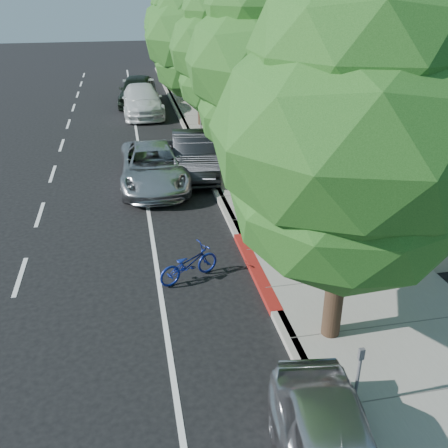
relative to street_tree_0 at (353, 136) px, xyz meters
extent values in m
plane|color=black|center=(-0.90, 2.00, -4.57)|extent=(120.00, 120.00, 0.00)
cube|color=gray|center=(1.40, 10.00, -4.49)|extent=(4.60, 56.00, 0.15)
cube|color=#9E998E|center=(-0.90, 10.00, -4.49)|extent=(0.30, 56.00, 0.15)
cube|color=maroon|center=(-0.90, 3.00, -4.49)|extent=(0.32, 4.00, 0.15)
cube|color=#C2B495|center=(8.70, 20.00, -1.07)|extent=(10.00, 36.00, 7.00)
cylinder|color=black|center=(0.00, 0.00, -3.25)|extent=(0.40, 0.40, 2.64)
ellipsoid|color=#1A4B16|center=(0.00, 0.00, -1.17)|extent=(4.45, 4.45, 3.56)
ellipsoid|color=#1A4B16|center=(0.00, 0.00, 0.11)|extent=(5.24, 5.24, 4.19)
ellipsoid|color=#1A4B16|center=(0.00, 0.00, 1.47)|extent=(3.93, 3.93, 3.14)
cylinder|color=black|center=(0.00, 6.00, -3.14)|extent=(0.40, 0.40, 2.85)
ellipsoid|color=#1A4B16|center=(0.00, 6.00, -0.90)|extent=(3.89, 3.89, 3.12)
ellipsoid|color=#1A4B16|center=(0.00, 6.00, 0.48)|extent=(4.58, 4.58, 3.67)
ellipsoid|color=#1A4B16|center=(0.00, 6.00, 1.95)|extent=(3.44, 3.44, 2.75)
cylinder|color=black|center=(0.00, 12.00, -3.23)|extent=(0.40, 0.40, 2.67)
ellipsoid|color=#1A4B16|center=(0.00, 12.00, -1.14)|extent=(3.69, 3.69, 2.95)
ellipsoid|color=#1A4B16|center=(0.00, 12.00, 0.16)|extent=(4.34, 4.34, 3.47)
ellipsoid|color=#1A4B16|center=(0.00, 12.00, 1.53)|extent=(3.25, 3.25, 2.60)
cylinder|color=black|center=(0.00, 18.00, -3.28)|extent=(0.40, 0.40, 2.58)
ellipsoid|color=#1A4B16|center=(0.00, 18.00, -1.25)|extent=(4.83, 4.83, 3.86)
ellipsoid|color=#1A4B16|center=(0.00, 18.00, 0.01)|extent=(5.68, 5.68, 4.54)
ellipsoid|color=#1A4B16|center=(0.00, 18.00, 1.34)|extent=(4.26, 4.26, 3.41)
cylinder|color=black|center=(0.00, 24.00, -3.29)|extent=(0.40, 0.40, 2.56)
ellipsoid|color=#1A4B16|center=(0.00, 24.00, -1.28)|extent=(4.32, 4.32, 3.46)
ellipsoid|color=#1A4B16|center=(0.00, 24.00, -0.04)|extent=(5.09, 5.09, 4.07)
ellipsoid|color=#1A4B16|center=(0.00, 24.00, 1.28)|extent=(3.82, 3.82, 3.05)
cylinder|color=black|center=(0.00, 30.00, -3.33)|extent=(0.40, 0.40, 2.48)
ellipsoid|color=#1A4B16|center=(0.00, 30.00, -1.38)|extent=(3.77, 3.77, 3.02)
ellipsoid|color=#1A4B16|center=(0.00, 30.00, -0.17)|extent=(4.43, 4.43, 3.55)
ellipsoid|color=#1A4B16|center=(0.00, 30.00, 1.10)|extent=(3.33, 3.33, 2.66)
imported|color=silver|center=(-0.65, 5.00, -3.76)|extent=(0.54, 0.68, 1.62)
imported|color=navy|center=(-2.70, 3.02, -4.11)|extent=(1.83, 1.28, 0.91)
imported|color=#B2B2B7|center=(-3.10, 10.00, -3.83)|extent=(2.58, 5.40, 1.49)
imported|color=black|center=(-1.40, 11.00, -3.77)|extent=(2.07, 4.95, 1.59)
imported|color=white|center=(-2.97, 21.50, -3.76)|extent=(2.36, 5.59, 1.61)
imported|color=black|center=(-3.10, 24.08, -3.68)|extent=(2.78, 5.44, 1.77)
imported|color=black|center=(1.19, 6.80, -3.48)|extent=(1.13, 1.03, 1.88)
camera|label=1|loc=(-3.98, -8.13, 2.51)|focal=40.00mm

